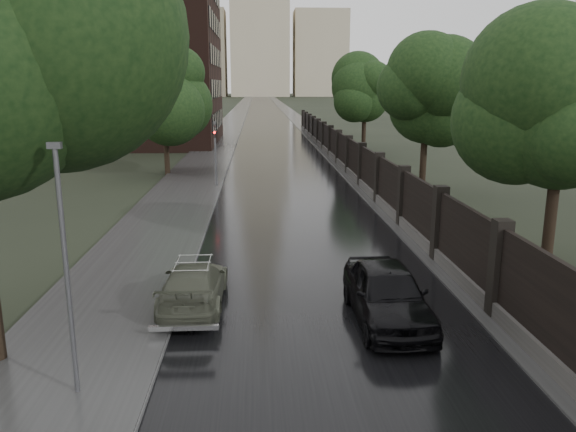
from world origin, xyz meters
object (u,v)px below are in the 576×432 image
Objects in this scene: tree_right_b at (426,106)px; tree_right_a at (561,124)px; tree_right_c at (365,99)px; car_right_near at (387,293)px; tree_left_far at (164,98)px; traffic_light at (215,148)px; volga_sedan at (194,285)px; lamp_post at (66,271)px.

tree_right_a is at bearing -90.00° from tree_right_b.
tree_right_c is 1.53× the size of car_right_near.
tree_right_c is (15.50, 10.00, -0.29)m from tree_left_far.
tree_right_b is (15.50, -8.00, -0.29)m from tree_left_far.
car_right_near is at bearing -73.64° from traffic_light.
volga_sedan is (-11.10, -15.75, -4.34)m from tree_right_b.
tree_left_far is at bearing -78.74° from volga_sedan.
lamp_post is 23.52m from traffic_light.
lamp_post is at bearing -122.18° from tree_right_b.
tree_right_a is 1.00× the size of tree_right_b.
car_right_near is (7.00, 3.40, -1.89)m from lamp_post.
car_right_near is at bearing -109.04° from tree_right_b.
tree_right_c is 35.79m from volga_sedan.
traffic_light is at bearing 87.32° from lamp_post.
tree_left_far reaches higher than traffic_light.
volga_sedan is at bearing 164.44° from car_right_near.
traffic_light is at bearing -53.53° from tree_left_far.
traffic_light reaches higher than volga_sedan.
car_right_near is at bearing -69.07° from tree_left_far.
tree_left_far is at bearing 95.21° from lamp_post.
traffic_light is (1.10, 23.49, -0.27)m from lamp_post.
traffic_light is (-11.80, 16.99, -2.55)m from tree_right_a.
lamp_post is at bearing -155.05° from car_right_near.
volga_sedan is at bearing 69.26° from lamp_post.
tree_left_far is 18.45m from tree_right_c.
tree_right_c reaches higher than car_right_near.
tree_right_a and tree_right_b have the same top height.
car_right_near is (-5.90, -3.10, -4.17)m from tree_right_a.
tree_right_c is 1.37× the size of lamp_post.
tree_right_b reaches higher than traffic_light.
tree_left_far reaches higher than car_right_near.
volga_sedan is (0.70, -18.74, -1.79)m from traffic_light.
tree_left_far reaches higher than tree_right_a.
tree_right_c is at bearing 32.83° from tree_left_far.
tree_left_far reaches higher than tree_right_c.
tree_right_a is 14.00m from tree_right_b.
tree_right_a is (15.50, -22.00, -0.29)m from tree_left_far.
car_right_near is at bearing 166.16° from volga_sedan.
tree_right_a is at bearing -90.00° from tree_right_c.
volga_sedan is at bearing -125.18° from tree_right_b.
tree_left_far is 1.05× the size of tree_right_b.
tree_left_far is at bearing 125.17° from tree_right_a.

